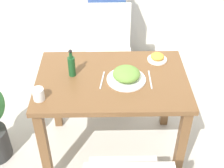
{
  "coord_description": "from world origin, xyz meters",
  "views": [
    {
      "loc": [
        -0.03,
        -1.67,
        1.99
      ],
      "look_at": [
        0.0,
        0.0,
        0.67
      ],
      "focal_mm": 50.0,
      "sensor_mm": 36.0,
      "label": 1
    }
  ],
  "objects_px": {
    "side_plate": "(157,58)",
    "person_figure": "(107,23)",
    "sauce_bottle": "(72,65)",
    "drink_cup": "(38,94)",
    "food_plate": "(126,75)",
    "chair_far": "(108,49)"
  },
  "relations": [
    {
      "from": "drink_cup",
      "to": "sauce_bottle",
      "type": "distance_m",
      "value": 0.31
    },
    {
      "from": "sauce_bottle",
      "to": "side_plate",
      "type": "bearing_deg",
      "value": 15.75
    },
    {
      "from": "side_plate",
      "to": "person_figure",
      "type": "bearing_deg",
      "value": 112.61
    },
    {
      "from": "side_plate",
      "to": "person_figure",
      "type": "xyz_separation_m",
      "value": [
        -0.36,
        0.87,
        -0.16
      ]
    },
    {
      "from": "food_plate",
      "to": "drink_cup",
      "type": "xyz_separation_m",
      "value": [
        -0.55,
        -0.19,
        -0.0
      ]
    },
    {
      "from": "person_figure",
      "to": "food_plate",
      "type": "bearing_deg",
      "value": -83.62
    },
    {
      "from": "side_plate",
      "to": "drink_cup",
      "type": "distance_m",
      "value": 0.89
    },
    {
      "from": "sauce_bottle",
      "to": "person_figure",
      "type": "relative_size",
      "value": 0.17
    },
    {
      "from": "food_plate",
      "to": "person_figure",
      "type": "xyz_separation_m",
      "value": [
        -0.12,
        1.1,
        -0.18
      ]
    },
    {
      "from": "food_plate",
      "to": "side_plate",
      "type": "xyz_separation_m",
      "value": [
        0.24,
        0.23,
        -0.02
      ]
    },
    {
      "from": "food_plate",
      "to": "sauce_bottle",
      "type": "relative_size",
      "value": 1.28
    },
    {
      "from": "food_plate",
      "to": "side_plate",
      "type": "height_order",
      "value": "food_plate"
    },
    {
      "from": "food_plate",
      "to": "sauce_bottle",
      "type": "bearing_deg",
      "value": 170.15
    },
    {
      "from": "chair_far",
      "to": "sauce_bottle",
      "type": "xyz_separation_m",
      "value": [
        -0.25,
        -0.69,
        0.3
      ]
    },
    {
      "from": "side_plate",
      "to": "sauce_bottle",
      "type": "relative_size",
      "value": 0.69
    },
    {
      "from": "person_figure",
      "to": "chair_far",
      "type": "bearing_deg",
      "value": -88.34
    },
    {
      "from": "chair_far",
      "to": "food_plate",
      "type": "bearing_deg",
      "value": -81.45
    },
    {
      "from": "chair_far",
      "to": "drink_cup",
      "type": "height_order",
      "value": "chair_far"
    },
    {
      "from": "chair_far",
      "to": "drink_cup",
      "type": "distance_m",
      "value": 1.07
    },
    {
      "from": "chair_far",
      "to": "person_figure",
      "type": "relative_size",
      "value": 0.75
    },
    {
      "from": "side_plate",
      "to": "drink_cup",
      "type": "xyz_separation_m",
      "value": [
        -0.79,
        -0.42,
        0.02
      ]
    },
    {
      "from": "drink_cup",
      "to": "sauce_bottle",
      "type": "xyz_separation_m",
      "value": [
        0.19,
        0.25,
        0.04
      ]
    }
  ]
}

